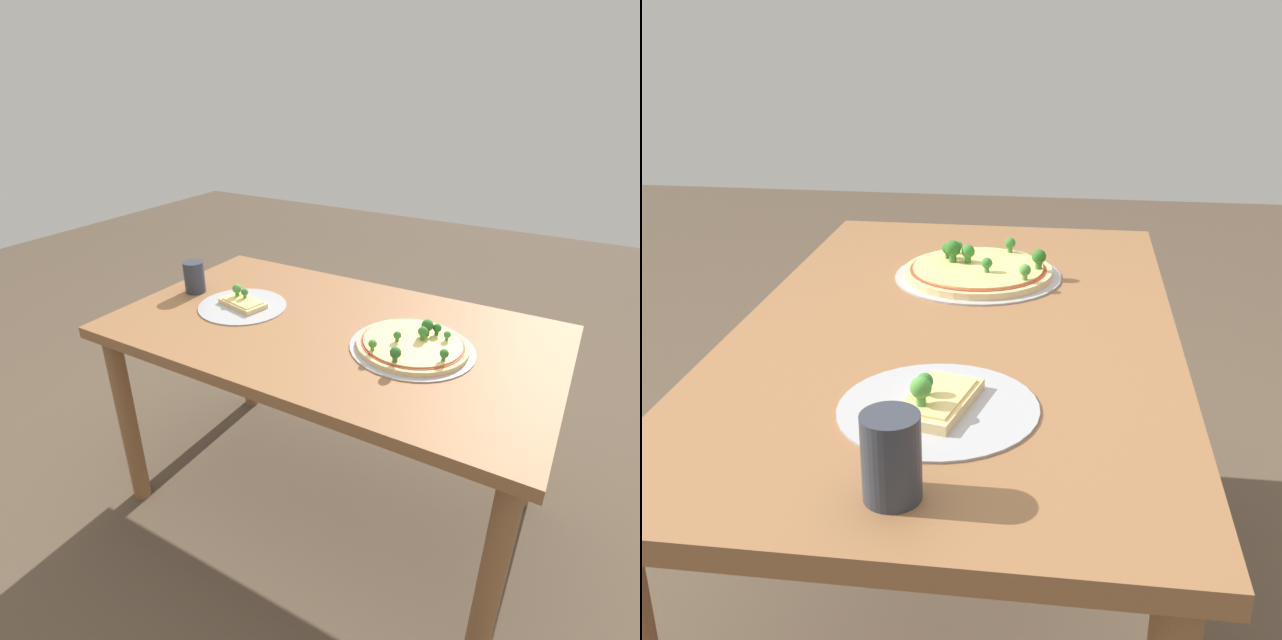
# 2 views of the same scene
# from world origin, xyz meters

# --- Properties ---
(ground_plane) EXTENTS (8.00, 8.00, 0.00)m
(ground_plane) POSITION_xyz_m (0.00, 0.00, 0.00)
(ground_plane) COLOR brown
(dining_table) EXTENTS (1.34, 0.79, 0.71)m
(dining_table) POSITION_xyz_m (0.00, 0.00, 0.62)
(dining_table) COLOR brown
(dining_table) RESTS_ON ground_plane
(pizza_tray_whole) EXTENTS (0.35, 0.35, 0.07)m
(pizza_tray_whole) POSITION_xyz_m (0.26, -0.01, 0.72)
(pizza_tray_whole) COLOR #A3A3A8
(pizza_tray_whole) RESTS_ON dining_table
(pizza_tray_slice) EXTENTS (0.29, 0.29, 0.07)m
(pizza_tray_slice) POSITION_xyz_m (-0.33, -0.02, 0.72)
(pizza_tray_slice) COLOR #A3A3A8
(pizza_tray_slice) RESTS_ON dining_table
(drinking_cup) EXTENTS (0.07, 0.07, 0.11)m
(drinking_cup) POSITION_xyz_m (-0.55, 0.00, 0.76)
(drinking_cup) COLOR #2D333D
(drinking_cup) RESTS_ON dining_table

